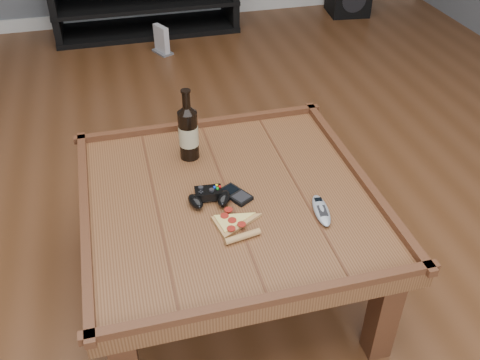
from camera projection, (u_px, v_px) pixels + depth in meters
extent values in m
plane|color=#4D2B16|center=(230.00, 285.00, 2.12)|extent=(6.00, 6.00, 0.00)
cube|color=silver|center=(144.00, 15.00, 4.40)|extent=(5.00, 0.02, 0.10)
cube|color=#4F2C16|center=(229.00, 203.00, 1.87)|extent=(1.00, 1.00, 0.06)
cube|color=#401F11|center=(383.00, 313.00, 1.76)|extent=(0.08, 0.08, 0.39)
cube|color=#401F11|center=(109.00, 199.00, 2.24)|extent=(0.08, 0.08, 0.39)
cube|color=#401F11|center=(298.00, 169.00, 2.41)|extent=(0.08, 0.08, 0.39)
cube|color=#401F11|center=(201.00, 123.00, 2.22)|extent=(1.03, 0.03, 0.03)
cube|color=#401F11|center=(270.00, 300.00, 1.47)|extent=(1.03, 0.03, 0.03)
cube|color=#401F11|center=(358.00, 173.00, 1.94)|extent=(0.03, 1.03, 0.03)
cube|color=#401F11|center=(85.00, 217.00, 1.75)|extent=(0.03, 1.03, 0.03)
cube|color=black|center=(145.00, 2.00, 4.11)|extent=(1.40, 0.45, 0.03)
cube|color=black|center=(148.00, 29.00, 4.24)|extent=(1.40, 0.45, 0.04)
cube|color=black|center=(54.00, 7.00, 3.96)|extent=(0.05, 0.44, 0.50)
cylinder|color=black|center=(189.00, 135.00, 1.99)|extent=(0.07, 0.07, 0.19)
cone|color=black|center=(187.00, 108.00, 1.92)|extent=(0.07, 0.07, 0.03)
cylinder|color=black|center=(186.00, 100.00, 1.90)|extent=(0.03, 0.03, 0.07)
cylinder|color=black|center=(186.00, 91.00, 1.88)|extent=(0.04, 0.04, 0.01)
cylinder|color=tan|center=(189.00, 135.00, 1.99)|extent=(0.07, 0.07, 0.08)
cube|color=black|center=(208.00, 193.00, 1.83)|extent=(0.10, 0.06, 0.03)
ellipsoid|color=black|center=(195.00, 201.00, 1.80)|extent=(0.06, 0.09, 0.04)
ellipsoid|color=black|center=(224.00, 198.00, 1.81)|extent=(0.07, 0.09, 0.04)
cylinder|color=black|center=(201.00, 188.00, 1.82)|extent=(0.02, 0.02, 0.01)
cylinder|color=black|center=(212.00, 190.00, 1.81)|extent=(0.02, 0.02, 0.01)
cylinder|color=yellow|center=(217.00, 185.00, 1.84)|extent=(0.01, 0.01, 0.01)
cylinder|color=red|center=(220.00, 187.00, 1.83)|extent=(0.01, 0.01, 0.01)
cylinder|color=#0C33CC|center=(215.00, 187.00, 1.83)|extent=(0.01, 0.01, 0.01)
cylinder|color=#0C9919|center=(217.00, 188.00, 1.82)|extent=(0.01, 0.01, 0.01)
cylinder|color=tan|center=(243.00, 236.00, 1.67)|extent=(0.12, 0.04, 0.02)
cylinder|color=maroon|center=(231.00, 229.00, 1.70)|extent=(0.03, 0.03, 0.00)
cylinder|color=maroon|center=(242.00, 224.00, 1.71)|extent=(0.03, 0.03, 0.00)
cylinder|color=maroon|center=(232.00, 220.00, 1.73)|extent=(0.03, 0.03, 0.00)
cylinder|color=maroon|center=(225.00, 216.00, 1.75)|extent=(0.03, 0.03, 0.00)
cylinder|color=maroon|center=(228.00, 210.00, 1.77)|extent=(0.03, 0.03, 0.00)
cube|color=black|center=(236.00, 195.00, 1.85)|extent=(0.11, 0.13, 0.01)
cube|color=black|center=(230.00, 189.00, 1.86)|extent=(0.06, 0.06, 0.00)
cube|color=black|center=(241.00, 196.00, 1.83)|extent=(0.07, 0.07, 0.00)
ellipsoid|color=#8E949A|center=(321.00, 210.00, 1.77)|extent=(0.07, 0.17, 0.02)
cube|color=black|center=(318.00, 200.00, 1.80)|extent=(0.03, 0.02, 0.00)
cube|color=black|center=(322.00, 211.00, 1.76)|extent=(0.03, 0.06, 0.00)
cylinder|color=black|center=(354.00, 1.00, 4.36)|extent=(0.20, 0.03, 0.20)
cube|color=slate|center=(163.00, 52.00, 3.91)|extent=(0.15, 0.18, 0.01)
cube|color=silver|center=(161.00, 39.00, 3.85)|extent=(0.10, 0.15, 0.19)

